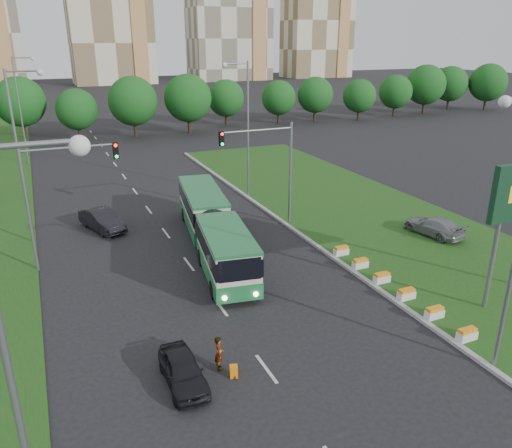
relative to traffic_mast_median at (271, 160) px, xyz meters
name	(u,v)px	position (x,y,z in m)	size (l,w,h in m)	color
ground	(270,296)	(-4.78, -10.00, -5.35)	(360.00, 360.00, 0.00)	black
grass_median	(373,220)	(8.22, -2.00, -5.27)	(14.00, 60.00, 0.15)	#1A4413
median_kerb	(297,232)	(1.27, -2.00, -5.26)	(0.30, 60.00, 0.18)	#959595
lane_markings	(144,203)	(-7.78, 10.00, -5.35)	(0.20, 100.00, 0.01)	#B8B9B1
flower_planters	(394,285)	(1.92, -12.50, -4.90)	(1.10, 11.50, 0.60)	silver
traffic_mast_median	(271,160)	(0.00, 0.00, 0.00)	(5.76, 0.32, 8.00)	slate
traffic_mast_left	(54,186)	(-15.16, -1.00, 0.00)	(5.76, 0.32, 8.00)	slate
street_lamps	(168,161)	(-7.78, 0.00, 0.65)	(36.00, 60.00, 12.00)	slate
tree_line	(178,102)	(5.22, 45.00, -0.85)	(120.00, 8.00, 9.00)	#144D18
apartment_tower_ceast	(107,0)	(10.22, 140.00, 19.65)	(25.00, 15.00, 50.00)	beige
apartment_tower_east	(229,8)	(50.22, 140.00, 18.15)	(27.00, 15.00, 47.00)	beige
midrise_east	(317,21)	(85.22, 140.00, 14.65)	(24.00, 14.00, 40.00)	beige
articulated_bus	(211,227)	(-5.65, -2.32, -3.66)	(2.62, 16.80, 2.77)	beige
car_left_near	(183,370)	(-11.42, -15.47, -4.70)	(1.53, 3.81, 1.30)	black
car_left_far	(102,220)	(-12.01, 4.70, -4.56)	(1.67, 4.79, 1.58)	black
car_median	(434,226)	(10.14, -6.63, -4.52)	(1.91, 4.69, 1.36)	gray
pedestrian	(219,353)	(-9.68, -15.14, -4.54)	(0.59, 0.39, 1.62)	gray
shopping_trolley	(234,371)	(-9.31, -15.94, -5.07)	(0.33, 0.35, 0.57)	orange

